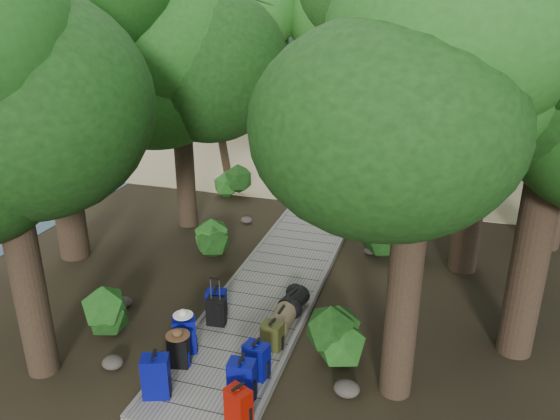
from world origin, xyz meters
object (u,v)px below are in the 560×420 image
(suitcase_on_boardwalk, at_px, (216,312))
(sun_lounger, at_px, (421,162))
(duffel_right_khaki, at_px, (281,319))
(duffel_right_black, at_px, (294,301))
(backpack_left_b, at_px, (179,350))
(backpack_left_d, at_px, (216,301))
(backpack_right_b, at_px, (242,378))
(backpack_right_d, at_px, (272,334))
(backpack_left_a, at_px, (156,374))
(backpack_right_a, at_px, (238,404))
(lone_suitcase_on_sand, at_px, (357,167))
(backpack_left_c, at_px, (185,333))
(backpack_right_c, at_px, (256,359))
(kayak, at_px, (289,149))

(suitcase_on_boardwalk, distance_m, sun_lounger, 12.14)
(duffel_right_khaki, bearing_deg, duffel_right_black, 90.39)
(backpack_left_b, distance_m, backpack_left_d, 1.69)
(backpack_right_b, xyz_separation_m, duffel_right_black, (0.08, 2.74, -0.17))
(backpack_right_d, relative_size, sun_lounger, 0.29)
(backpack_left_a, xyz_separation_m, backpack_right_a, (1.45, -0.17, -0.07))
(suitcase_on_boardwalk, bearing_deg, backpack_left_b, -100.59)
(lone_suitcase_on_sand, bearing_deg, backpack_right_a, -99.42)
(suitcase_on_boardwalk, bearing_deg, duffel_right_khaki, 4.27)
(duffel_right_black, height_order, sun_lounger, sun_lounger)
(backpack_right_d, bearing_deg, lone_suitcase_on_sand, 100.88)
(backpack_left_c, distance_m, backpack_right_a, 2.04)
(backpack_left_d, distance_m, duffel_right_black, 1.55)
(backpack_left_a, bearing_deg, suitcase_on_boardwalk, 67.09)
(backpack_right_c, height_order, kayak, backpack_right_c)
(kayak, bearing_deg, backpack_right_b, -68.53)
(backpack_right_d, distance_m, duffel_right_black, 1.35)
(backpack_right_b, xyz_separation_m, backpack_right_d, (0.06, 1.38, -0.09))
(backpack_left_d, xyz_separation_m, backpack_right_a, (1.48, -2.64, 0.03))
(kayak, xyz_separation_m, sun_lounger, (5.29, -0.86, 0.15))
(lone_suitcase_on_sand, bearing_deg, sun_lounger, 21.78)
(backpack_right_c, distance_m, kayak, 14.24)
(duffel_right_khaki, bearing_deg, backpack_left_a, -115.88)
(backpack_right_d, bearing_deg, backpack_right_b, -82.90)
(backpack_left_a, bearing_deg, duffel_right_khaki, 40.18)
(backpack_right_b, distance_m, lone_suitcase_on_sand, 12.16)
(backpack_left_a, relative_size, kayak, 0.25)
(backpack_left_c, relative_size, kayak, 0.23)
(duffel_right_khaki, height_order, suitcase_on_boardwalk, suitcase_on_boardwalk)
(duffel_right_khaki, distance_m, kayak, 12.84)
(backpack_right_b, relative_size, backpack_right_d, 1.33)
(backpack_right_a, bearing_deg, kayak, 127.70)
(backpack_left_a, height_order, backpack_left_c, backpack_left_a)
(backpack_left_d, bearing_deg, backpack_right_b, -69.48)
(kayak, bearing_deg, backpack_left_c, -73.43)
(duffel_right_khaki, relative_size, sun_lounger, 0.31)
(backpack_left_a, bearing_deg, lone_suitcase_on_sand, 64.97)
(backpack_left_a, relative_size, backpack_left_b, 1.26)
(suitcase_on_boardwalk, relative_size, sun_lounger, 0.29)
(backpack_left_b, xyz_separation_m, backpack_left_d, (-0.03, 1.69, -0.02))
(backpack_left_a, bearing_deg, backpack_right_a, -26.76)
(backpack_left_d, xyz_separation_m, kayak, (-2.03, 12.26, -0.23))
(backpack_right_b, distance_m, duffel_right_khaki, 2.02)
(backpack_right_d, bearing_deg, duffel_right_khaki, 101.12)
(backpack_left_d, xyz_separation_m, backpack_right_c, (1.38, -1.56, 0.05))
(backpack_left_c, height_order, lone_suitcase_on_sand, backpack_left_c)
(backpack_left_c, relative_size, backpack_right_b, 1.00)
(sun_lounger, bearing_deg, suitcase_on_boardwalk, -107.97)
(backpack_right_a, distance_m, backpack_right_d, 1.90)
(backpack_left_d, height_order, suitcase_on_boardwalk, backpack_left_d)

